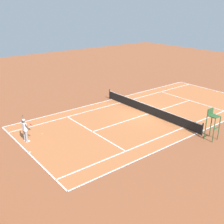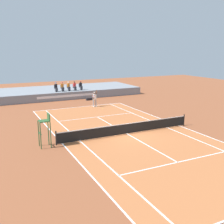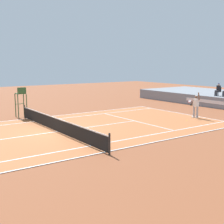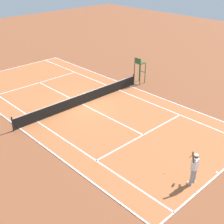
# 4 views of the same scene
# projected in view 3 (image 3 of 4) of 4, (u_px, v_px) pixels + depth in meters

# --- Properties ---
(ground_plane) EXTENTS (80.00, 80.00, 0.00)m
(ground_plane) POSITION_uv_depth(u_px,v_px,m) (57.00, 132.00, 19.28)
(ground_plane) COLOR brown
(court) EXTENTS (11.08, 23.88, 0.03)m
(court) POSITION_uv_depth(u_px,v_px,m) (57.00, 132.00, 19.28)
(court) COLOR #B76638
(court) RESTS_ON ground
(net) EXTENTS (11.98, 0.10, 1.07)m
(net) POSITION_uv_depth(u_px,v_px,m) (56.00, 124.00, 19.20)
(net) COLOR black
(net) RESTS_ON ground
(barrier_wall) EXTENTS (23.52, 0.25, 1.10)m
(barrier_wall) POSITION_uv_depth(u_px,v_px,m) (221.00, 103.00, 28.88)
(barrier_wall) COLOR gray
(barrier_wall) RESTS_ON ground
(spectator_seated_0) EXTENTS (0.44, 0.60, 1.27)m
(spectator_seated_0) POSITION_uv_depth(u_px,v_px,m) (218.00, 90.00, 30.29)
(spectator_seated_0) COLOR #474C56
(spectator_seated_0) RESTS_ON bleacher_platform
(tennis_player) EXTENTS (0.76, 0.66, 2.08)m
(tennis_player) POSITION_uv_depth(u_px,v_px,m) (196.00, 106.00, 24.13)
(tennis_player) COLOR #9E9EA3
(tennis_player) RESTS_ON ground
(tennis_ball) EXTENTS (0.07, 0.07, 0.07)m
(tennis_ball) POSITION_uv_depth(u_px,v_px,m) (187.00, 120.00, 23.10)
(tennis_ball) COLOR #D1E533
(tennis_ball) RESTS_ON ground
(umpire_chair) EXTENTS (0.77, 0.77, 2.44)m
(umpire_chair) POSITION_uv_depth(u_px,v_px,m) (21.00, 98.00, 24.43)
(umpire_chair) COLOR #2D562D
(umpire_chair) RESTS_ON ground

